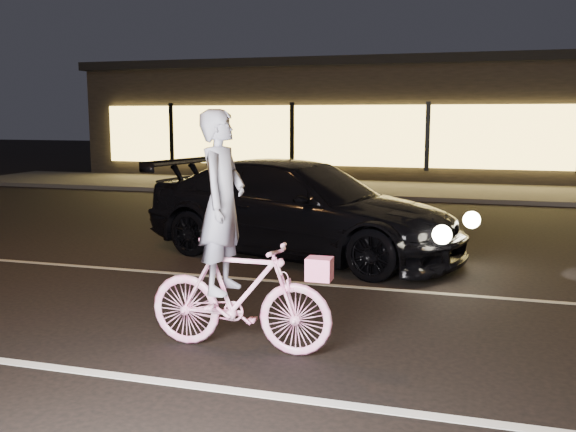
% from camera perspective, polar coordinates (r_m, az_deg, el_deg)
% --- Properties ---
extents(ground, '(90.00, 90.00, 0.00)m').
position_cam_1_polar(ground, '(6.77, 2.17, -10.58)').
color(ground, black).
rests_on(ground, ground).
extents(lane_stripe_near, '(60.00, 0.12, 0.01)m').
position_cam_1_polar(lane_stripe_near, '(5.43, -1.90, -15.62)').
color(lane_stripe_near, silver).
rests_on(lane_stripe_near, ground).
extents(lane_stripe_far, '(60.00, 0.10, 0.01)m').
position_cam_1_polar(lane_stripe_far, '(8.64, 5.48, -6.26)').
color(lane_stripe_far, gray).
rests_on(lane_stripe_far, ground).
extents(sidewalk, '(30.00, 4.00, 0.12)m').
position_cam_1_polar(sidewalk, '(19.38, 11.74, 2.21)').
color(sidewalk, '#383533').
rests_on(sidewalk, ground).
extents(storefront, '(25.40, 8.42, 4.20)m').
position_cam_1_polar(storefront, '(25.20, 13.05, 8.44)').
color(storefront, black).
rests_on(storefront, ground).
extents(cyclist, '(1.84, 0.63, 2.32)m').
position_cam_1_polar(cyclist, '(6.17, -4.76, -4.55)').
color(cyclist, '#FF3DA3').
rests_on(cyclist, ground).
extents(sedan, '(5.70, 3.45, 1.54)m').
position_cam_1_polar(sedan, '(10.34, 1.18, 0.65)').
color(sedan, black).
rests_on(sedan, ground).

